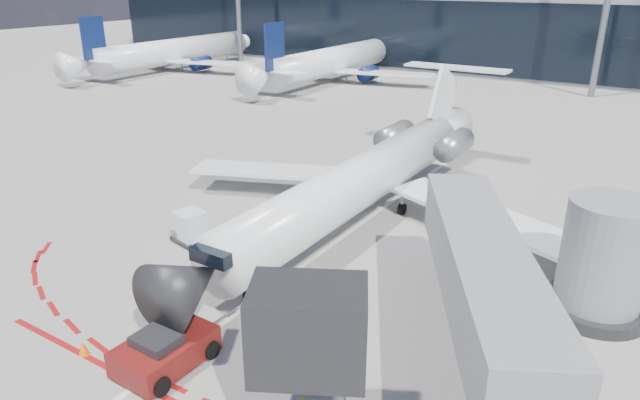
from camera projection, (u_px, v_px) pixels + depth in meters
The scene contains 12 objects.
ground at pixel (323, 251), 27.94m from camera, with size 260.00×260.00×0.00m, color slate.
apron_centerline at pixel (343, 237), 29.51m from camera, with size 0.25×40.00×0.01m, color silver.
apron_stop_bar at pixel (139, 384), 18.91m from camera, with size 14.00×0.25×0.01m, color maroon.
terminal_building at pixel (582, 8), 75.81m from camera, with size 150.00×24.15×24.00m.
jet_bridge at pixel (517, 276), 19.59m from camera, with size 10.03×15.20×4.90m.
regional_jet at pixel (368, 176), 31.11m from camera, with size 23.29×28.73×7.19m.
pushback_tug at pixel (165, 350), 19.60m from camera, with size 2.35×5.36×1.39m.
uld_container at pixel (190, 227), 28.68m from camera, with size 2.01×1.81×1.63m.
safety_cone_left at pixel (150, 272), 25.52m from camera, with size 0.36×0.36×0.50m, color #FF6505.
safety_cone_right at pixel (83, 348), 20.27m from camera, with size 0.39×0.39×0.54m, color #FF6505.
bg_airliner_0 at pixel (174, 33), 79.45m from camera, with size 30.83×32.64×9.97m, color white, non-canonical shape.
bg_airliner_1 at pixel (337, 40), 71.39m from camera, with size 30.51×32.31×9.87m, color white, non-canonical shape.
Camera 1 is at (13.29, -21.22, 12.66)m, focal length 32.00 mm.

